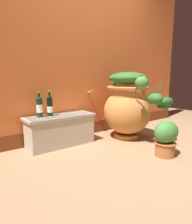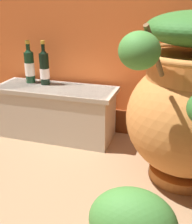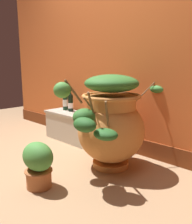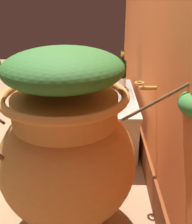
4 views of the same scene
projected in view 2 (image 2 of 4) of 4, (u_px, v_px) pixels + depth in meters
The scene contains 4 objects.
terracotta_urn at pixel (190, 103), 1.49m from camera, with size 0.73×1.20×0.94m.
stone_ledge at pixel (57, 110), 2.10m from camera, with size 0.89×0.33×0.39m.
wine_bottle_left at pixel (44, 67), 2.07m from camera, with size 0.07×0.07×0.32m.
wine_bottle_middle at pixel (29, 65), 2.11m from camera, with size 0.07×0.07×0.32m.
Camera 2 is at (0.37, -0.88, 0.99)m, focal length 44.96 mm.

